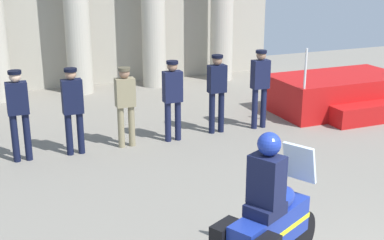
% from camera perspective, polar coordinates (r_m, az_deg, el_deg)
% --- Properties ---
extents(reviewing_stand, '(3.24, 2.27, 1.78)m').
position_cam_1_polar(reviewing_stand, '(13.39, 15.77, 2.73)').
color(reviewing_stand, '#B71414').
rests_on(reviewing_stand, ground_plane).
extents(officer_in_row_1, '(0.38, 0.24, 1.73)m').
position_cam_1_polar(officer_in_row_1, '(10.04, -18.47, 1.21)').
color(officer_in_row_1, black).
rests_on(officer_in_row_1, ground_plane).
extents(officer_in_row_2, '(0.38, 0.24, 1.70)m').
position_cam_1_polar(officer_in_row_2, '(10.13, -12.90, 1.66)').
color(officer_in_row_2, black).
rests_on(officer_in_row_2, ground_plane).
extents(officer_in_row_3, '(0.38, 0.24, 1.62)m').
position_cam_1_polar(officer_in_row_3, '(10.38, -7.30, 2.12)').
color(officer_in_row_3, '#847A5B').
rests_on(officer_in_row_3, ground_plane).
extents(officer_in_row_4, '(0.38, 0.24, 1.69)m').
position_cam_1_polar(officer_in_row_4, '(10.63, -2.13, 2.81)').
color(officer_in_row_4, '#141938').
rests_on(officer_in_row_4, ground_plane).
extents(officer_in_row_5, '(0.38, 0.24, 1.71)m').
position_cam_1_polar(officer_in_row_5, '(11.14, 2.74, 3.58)').
color(officer_in_row_5, black).
rests_on(officer_in_row_5, ground_plane).
extents(officer_in_row_6, '(0.38, 0.24, 1.75)m').
position_cam_1_polar(officer_in_row_6, '(11.54, 7.45, 4.06)').
color(officer_in_row_6, '#141938').
rests_on(officer_in_row_6, ground_plane).
extents(motorcycle_with_rider, '(1.92, 1.14, 1.90)m').
position_cam_1_polar(motorcycle_with_rider, '(6.04, 8.17, -11.27)').
color(motorcycle_with_rider, black).
rests_on(motorcycle_with_rider, ground_plane).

